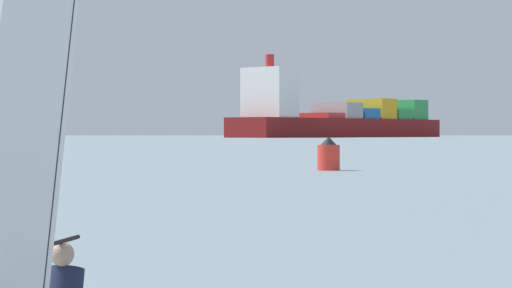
# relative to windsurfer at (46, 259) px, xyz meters

# --- Properties ---
(windsurfer) EXTENTS (1.93, 3.63, 4.17)m
(windsurfer) POSITION_rel_windsurfer_xyz_m (0.00, 0.00, 0.00)
(windsurfer) COLOR orange
(windsurfer) RESTS_ON ground_plane
(cargo_ship) EXTENTS (135.78, 105.29, 38.11)m
(cargo_ship) POSITION_rel_windsurfer_xyz_m (189.28, 525.76, 7.79)
(cargo_ship) COLOR maroon
(cargo_ship) RESTS_ON ground_plane
(distant_headland) EXTENTS (983.98, 546.92, 26.38)m
(distant_headland) POSITION_rel_windsurfer_xyz_m (164.23, 1367.36, 12.01)
(distant_headland) COLOR #756B56
(distant_headland) RESTS_ON ground_plane
(channel_buoy) EXTENTS (1.36, 1.36, 2.04)m
(channel_buoy) POSITION_rel_windsurfer_xyz_m (21.65, 55.32, -0.27)
(channel_buoy) COLOR red
(channel_buoy) RESTS_ON ground_plane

